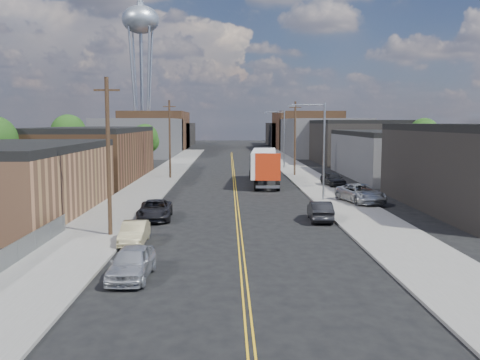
{
  "coord_description": "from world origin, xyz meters",
  "views": [
    {
      "loc": [
        -0.7,
        -23.44,
        7.24
      ],
      "look_at": [
        0.24,
        20.22,
        2.5
      ],
      "focal_mm": 40.0,
      "sensor_mm": 36.0,
      "label": 1
    }
  ],
  "objects_px": {
    "car_right_oncoming": "(320,211)",
    "car_right_lot_c": "(333,179)",
    "semi_truck": "(263,164)",
    "car_left_b": "(134,233)",
    "car_left_a": "(132,263)",
    "car_right_lot_a": "(361,193)",
    "water_tower": "(141,25)",
    "car_left_c": "(155,210)"
  },
  "relations": [
    {
      "from": "car_left_a",
      "to": "car_left_c",
      "type": "relative_size",
      "value": 0.85
    },
    {
      "from": "water_tower",
      "to": "car_left_a",
      "type": "distance_m",
      "value": 114.42
    },
    {
      "from": "car_left_c",
      "to": "water_tower",
      "type": "bearing_deg",
      "value": 96.13
    },
    {
      "from": "car_left_b",
      "to": "car_left_c",
      "type": "distance_m",
      "value": 8.0
    },
    {
      "from": "semi_truck",
      "to": "car_right_lot_c",
      "type": "relative_size",
      "value": 3.5
    },
    {
      "from": "car_right_oncoming",
      "to": "car_right_lot_c",
      "type": "height_order",
      "value": "car_right_lot_c"
    },
    {
      "from": "semi_truck",
      "to": "car_left_b",
      "type": "height_order",
      "value": "semi_truck"
    },
    {
      "from": "car_right_lot_c",
      "to": "semi_truck",
      "type": "bearing_deg",
      "value": 146.16
    },
    {
      "from": "car_left_a",
      "to": "car_right_lot_c",
      "type": "xyz_separation_m",
      "value": [
        16.21,
        34.93,
        0.15
      ]
    },
    {
      "from": "car_right_oncoming",
      "to": "car_left_a",
      "type": "bearing_deg",
      "value": 55.08
    },
    {
      "from": "car_left_b",
      "to": "car_right_lot_a",
      "type": "distance_m",
      "value": 23.01
    },
    {
      "from": "water_tower",
      "to": "semi_truck",
      "type": "height_order",
      "value": "water_tower"
    },
    {
      "from": "car_left_b",
      "to": "car_right_lot_a",
      "type": "height_order",
      "value": "car_right_lot_a"
    },
    {
      "from": "car_left_a",
      "to": "car_right_lot_a",
      "type": "height_order",
      "value": "car_right_lot_a"
    },
    {
      "from": "car_left_b",
      "to": "car_right_lot_c",
      "type": "bearing_deg",
      "value": 56.93
    },
    {
      "from": "water_tower",
      "to": "car_left_a",
      "type": "height_order",
      "value": "water_tower"
    },
    {
      "from": "semi_truck",
      "to": "car_right_lot_a",
      "type": "height_order",
      "value": "semi_truck"
    },
    {
      "from": "car_left_c",
      "to": "car_right_lot_a",
      "type": "relative_size",
      "value": 0.89
    },
    {
      "from": "car_left_b",
      "to": "car_right_lot_c",
      "type": "distance_m",
      "value": 32.73
    },
    {
      "from": "semi_truck",
      "to": "car_left_b",
      "type": "distance_m",
      "value": 32.65
    },
    {
      "from": "car_left_b",
      "to": "car_right_lot_c",
      "type": "xyz_separation_m",
      "value": [
        17.33,
        27.76,
        0.24
      ]
    },
    {
      "from": "car_left_a",
      "to": "car_right_oncoming",
      "type": "bearing_deg",
      "value": 54.15
    },
    {
      "from": "semi_truck",
      "to": "car_right_lot_a",
      "type": "bearing_deg",
      "value": -60.04
    },
    {
      "from": "water_tower",
      "to": "car_left_c",
      "type": "height_order",
      "value": "water_tower"
    },
    {
      "from": "water_tower",
      "to": "car_right_oncoming",
      "type": "relative_size",
      "value": 8.27
    },
    {
      "from": "car_right_oncoming",
      "to": "car_right_lot_c",
      "type": "distance_m",
      "value": 21.16
    },
    {
      "from": "semi_truck",
      "to": "car_left_c",
      "type": "xyz_separation_m",
      "value": [
        -9.56,
        -23.14,
        -1.57
      ]
    },
    {
      "from": "water_tower",
      "to": "car_left_c",
      "type": "xyz_separation_m",
      "value": [
        15.81,
        -94.0,
        -29.92
      ]
    },
    {
      "from": "water_tower",
      "to": "car_right_lot_a",
      "type": "relative_size",
      "value": 6.26
    },
    {
      "from": "water_tower",
      "to": "car_right_lot_c",
      "type": "relative_size",
      "value": 8.29
    },
    {
      "from": "semi_truck",
      "to": "car_right_lot_c",
      "type": "xyz_separation_m",
      "value": [
        7.63,
        -3.38,
        -1.39
      ]
    },
    {
      "from": "car_right_lot_a",
      "to": "car_right_lot_c",
      "type": "relative_size",
      "value": 1.32
    },
    {
      "from": "car_left_a",
      "to": "car_right_lot_c",
      "type": "bearing_deg",
      "value": 67.28
    },
    {
      "from": "car_left_b",
      "to": "water_tower",
      "type": "bearing_deg",
      "value": 97.65
    },
    {
      "from": "water_tower",
      "to": "car_left_b",
      "type": "bearing_deg",
      "value": -81.27
    },
    {
      "from": "car_left_c",
      "to": "car_right_lot_c",
      "type": "height_order",
      "value": "car_right_lot_c"
    },
    {
      "from": "car_left_c",
      "to": "semi_truck",
      "type": "bearing_deg",
      "value": 64.13
    },
    {
      "from": "car_right_lot_c",
      "to": "car_left_a",
      "type": "bearing_deg",
      "value": -124.85
    },
    {
      "from": "water_tower",
      "to": "car_left_a",
      "type": "bearing_deg",
      "value": -81.26
    },
    {
      "from": "car_left_a",
      "to": "car_right_lot_a",
      "type": "distance_m",
      "value": 27.57
    },
    {
      "from": "car_left_c",
      "to": "car_right_lot_a",
      "type": "distance_m",
      "value": 18.61
    },
    {
      "from": "car_left_b",
      "to": "car_right_oncoming",
      "type": "relative_size",
      "value": 0.91
    }
  ]
}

